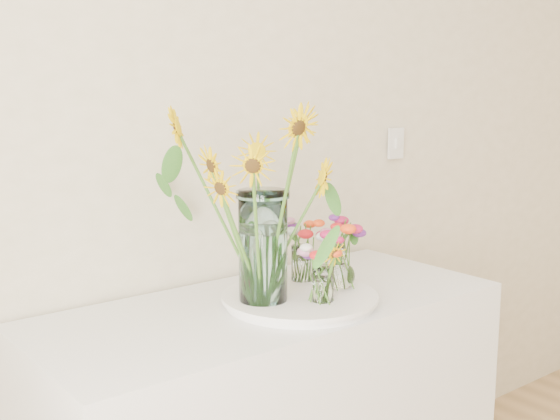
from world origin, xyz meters
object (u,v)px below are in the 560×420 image
object	(u,v)px
small_vase_a	(323,285)
small_vase_c	(302,264)
mason_jar	(263,247)
small_vase_b	(340,267)
tray	(300,300)

from	to	relation	value
small_vase_a	small_vase_c	world-z (taller)	small_vase_c
mason_jar	small_vase_a	bearing A→B (deg)	-42.15
mason_jar	small_vase_b	bearing A→B (deg)	-8.85
small_vase_a	small_vase_c	size ratio (longest dim) A/B	0.91
mason_jar	small_vase_c	bearing A→B (deg)	22.06
tray	mason_jar	bearing A→B (deg)	168.08
tray	mason_jar	size ratio (longest dim) A/B	1.35
mason_jar	small_vase_b	distance (m)	0.27
tray	small_vase_a	distance (m)	0.11
small_vase_a	small_vase_b	world-z (taller)	small_vase_b
small_vase_a	small_vase_b	distance (m)	0.15
small_vase_a	small_vase_c	xyz separation A→B (m)	(0.09, 0.20, 0.01)
small_vase_a	small_vase_b	bearing A→B (deg)	28.79
small_vase_a	small_vase_b	xyz separation A→B (m)	(0.13, 0.07, 0.01)
small_vase_b	small_vase_c	world-z (taller)	small_vase_b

